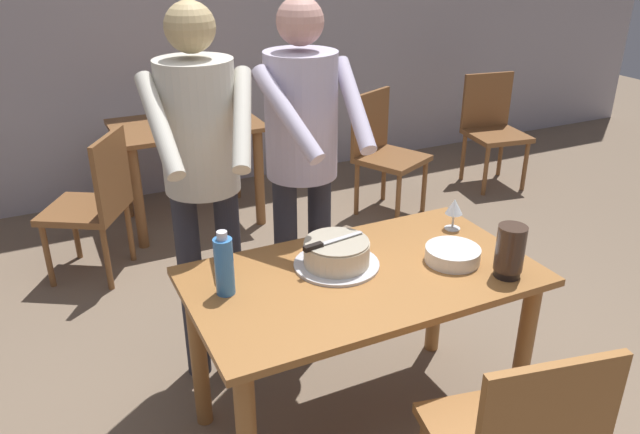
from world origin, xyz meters
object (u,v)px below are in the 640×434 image
wine_glass_near (454,208)px  water_bottle (224,265)px  person_standing_beside (201,162)px  cake_on_platter (337,254)px  cake_knife (322,244)px  main_dining_table (362,302)px  background_chair_0 (384,149)px  hurricane_lamp (510,251)px  background_chair_3 (493,126)px  background_chair_1 (95,201)px  background_table (188,145)px  person_cutting_cake (303,149)px  plate_stack (453,255)px

wine_glass_near → water_bottle: (-1.07, -0.08, 0.01)m
water_bottle → person_standing_beside: bearing=80.9°
cake_on_platter → cake_knife: cake_knife is taller
cake_knife → person_standing_beside: size_ratio=0.16×
main_dining_table → water_bottle: (-0.52, 0.09, 0.25)m
main_dining_table → water_bottle: water_bottle is taller
background_chair_0 → hurricane_lamp: bearing=-109.6°
main_dining_table → background_chair_3: (2.39, 2.04, -0.12)m
background_chair_1 → hurricane_lamp: bearing=-58.5°
main_dining_table → background_table: bearing=91.9°
main_dining_table → hurricane_lamp: 0.60m
water_bottle → background_table: 2.34m
wine_glass_near → water_bottle: size_ratio=0.58×
background_chair_0 → main_dining_table: bearing=-123.4°
main_dining_table → water_bottle: size_ratio=5.39×
person_standing_beside → background_chair_1: bearing=106.2°
cake_on_platter → person_standing_beside: size_ratio=0.20×
background_chair_3 → person_standing_beside: bearing=-153.3°
person_standing_beside → background_table: (0.36, 1.75, -0.50)m
cake_on_platter → person_cutting_cake: size_ratio=0.20×
hurricane_lamp → cake_on_platter: bearing=147.3°
plate_stack → background_table: plate_stack is taller
person_standing_beside → background_chair_3: 3.21m
cake_on_platter → person_standing_beside: person_standing_beside is taller
wine_glass_near → hurricane_lamp: (-0.06, -0.43, 0.00)m
person_standing_beside → cake_knife: bearing=-60.4°
background_chair_3 → water_bottle: bearing=-146.2°
main_dining_table → plate_stack: (0.37, -0.07, 0.16)m
person_standing_beside → background_chair_3: bearing=26.7°
wine_glass_near → background_table: (-0.63, 2.20, -0.28)m
hurricane_lamp → person_cutting_cake: person_cutting_cake is taller
plate_stack → person_standing_beside: bearing=139.5°
cake_on_platter → background_chair_3: bearing=38.4°
background_chair_0 → background_chair_3: same height
plate_stack → background_chair_3: bearing=46.3°
background_chair_1 → cake_knife: bearing=-69.5°
cake_on_platter → background_chair_0: (1.33, 1.82, -0.31)m
hurricane_lamp → background_chair_3: (1.90, 2.30, -0.37)m
plate_stack → person_cutting_cake: bearing=118.3°
background_table → plate_stack: bearing=-79.6°
plate_stack → background_chair_0: background_chair_0 is taller
cake_on_platter → background_chair_1: background_chair_1 is taller
background_chair_3 → cake_on_platter: bearing=-141.6°
cake_knife → plate_stack: 0.54m
background_chair_0 → background_chair_3: bearing=6.4°
hurricane_lamp → background_chair_1: size_ratio=0.23×
cake_knife → background_chair_0: background_chair_0 is taller
water_bottle → background_chair_0: 2.58m
background_chair_1 → background_chair_3: size_ratio=1.00×
background_table → background_chair_1: background_chair_1 is taller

